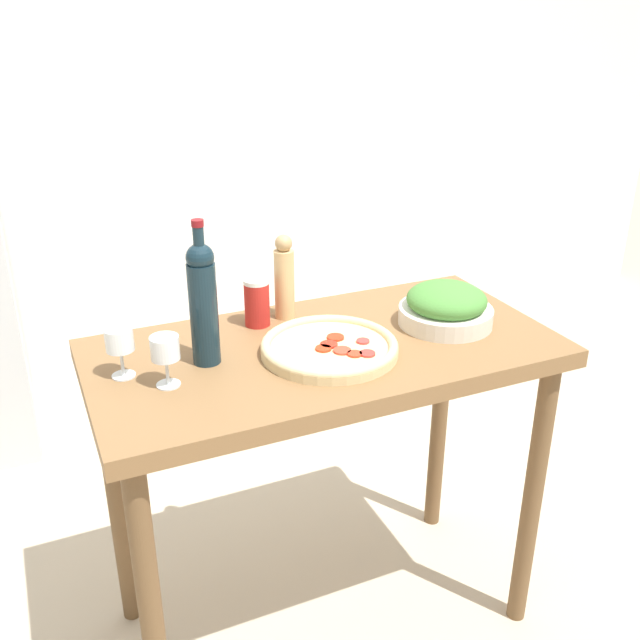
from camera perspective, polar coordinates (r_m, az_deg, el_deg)
ground_plane at (r=2.46m, az=0.32°, el=-22.45°), size 14.00×14.00×0.00m
wall_back at (r=3.63m, az=-13.07°, el=15.72°), size 6.40×0.08×2.60m
prep_counter at (r=1.95m, az=0.37°, el=-5.60°), size 1.24×0.62×0.96m
wine_bottle at (r=1.76m, az=-9.34°, el=1.55°), size 0.07×0.07×0.37m
wine_glass_near at (r=1.69m, az=-12.29°, el=-2.42°), size 0.07×0.07×0.13m
wine_glass_far at (r=1.76m, az=-15.74°, el=-1.70°), size 0.07×0.07×0.13m
pepper_mill at (r=2.02m, az=-2.88°, el=3.34°), size 0.06×0.06×0.25m
salad_bowl at (r=2.02m, az=10.05°, el=1.06°), size 0.26×0.26×0.12m
homemade_pizza at (r=1.84m, az=0.77°, el=-2.18°), size 0.36×0.36×0.04m
salt_canister at (r=1.99m, az=-5.07°, el=1.44°), size 0.07×0.07×0.14m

